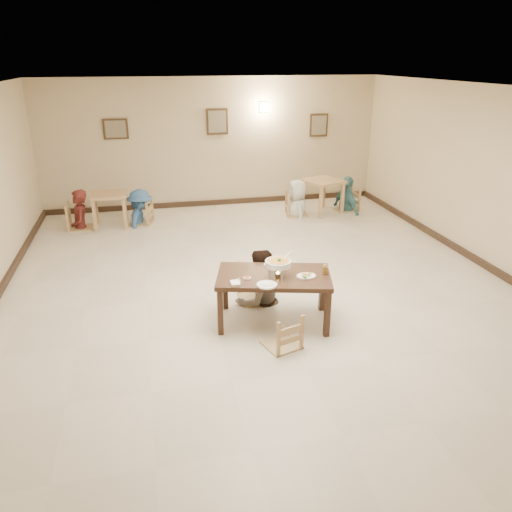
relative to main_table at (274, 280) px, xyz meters
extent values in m
plane|color=beige|center=(0.08, 1.00, -0.63)|extent=(10.00, 10.00, 0.00)
plane|color=white|center=(0.08, 1.00, 2.37)|extent=(10.00, 10.00, 0.00)
plane|color=beige|center=(0.08, 6.00, 0.87)|extent=(10.00, 0.00, 10.00)
plane|color=beige|center=(0.08, -4.00, 0.87)|extent=(10.00, 0.00, 10.00)
plane|color=beige|center=(4.08, 1.00, 0.87)|extent=(0.00, 10.00, 10.00)
cube|color=#2F2117|center=(0.08, 5.97, -0.57)|extent=(8.00, 0.06, 0.12)
cube|color=#2F2117|center=(4.05, 1.00, -0.57)|extent=(0.06, 10.00, 0.12)
cube|color=#3A2917|center=(-2.12, 5.96, 1.27)|extent=(0.55, 0.03, 0.45)
cube|color=gray|center=(-2.12, 5.94, 1.27)|extent=(0.45, 0.01, 0.37)
cube|color=#3A2917|center=(0.18, 5.96, 1.37)|extent=(0.50, 0.03, 0.60)
cube|color=gray|center=(0.18, 5.94, 1.37)|extent=(0.41, 0.01, 0.49)
cube|color=#3A2917|center=(2.68, 5.96, 1.22)|extent=(0.45, 0.03, 0.55)
cube|color=gray|center=(2.68, 5.94, 1.22)|extent=(0.37, 0.01, 0.45)
cube|color=#FFD88C|center=(1.28, 5.96, 1.67)|extent=(0.16, 0.05, 0.22)
cube|color=#3A2214|center=(0.00, 0.00, 0.05)|extent=(1.67, 1.20, 0.06)
cube|color=#3A2214|center=(-0.76, -0.18, -0.30)|extent=(0.07, 0.07, 0.65)
cube|color=#3A2214|center=(0.58, -0.53, -0.30)|extent=(0.07, 0.07, 0.65)
cube|color=#3A2214|center=(-0.58, 0.53, -0.30)|extent=(0.07, 0.07, 0.65)
cube|color=#3A2214|center=(0.76, 0.18, -0.30)|extent=(0.07, 0.07, 0.65)
cube|color=tan|center=(-0.08, 0.73, -0.15)|extent=(0.48, 0.48, 0.05)
cube|color=tan|center=(-0.06, -0.63, -0.22)|extent=(0.42, 0.42, 0.05)
imported|color=gray|center=(-0.04, 0.67, 0.18)|extent=(0.93, 0.82, 1.61)
torus|color=silver|center=(0.04, -0.05, 0.22)|extent=(0.26, 0.26, 0.01)
cylinder|color=silver|center=(0.04, -0.05, 0.10)|extent=(0.07, 0.07, 0.04)
cone|color=#FFA526|center=(0.04, -0.05, 0.15)|extent=(0.04, 0.04, 0.06)
cylinder|color=white|center=(0.04, -0.05, 0.26)|extent=(0.34, 0.34, 0.08)
cylinder|color=#B07425|center=(0.04, -0.05, 0.29)|extent=(0.30, 0.30, 0.02)
sphere|color=#2D7223|center=(0.05, -0.06, 0.32)|extent=(0.05, 0.05, 0.05)
cylinder|color=silver|center=(0.17, 0.02, 0.33)|extent=(0.16, 0.10, 0.11)
cylinder|color=silver|center=(0.15, 0.01, 0.15)|extent=(0.01, 0.01, 0.15)
cylinder|color=silver|center=(-0.06, 0.01, 0.15)|extent=(0.01, 0.01, 0.15)
cylinder|color=silver|center=(0.04, -0.17, 0.15)|extent=(0.01, 0.01, 0.15)
cylinder|color=white|center=(0.07, 0.32, 0.09)|extent=(0.26, 0.26, 0.02)
ellipsoid|color=white|center=(0.07, 0.32, 0.10)|extent=(0.17, 0.14, 0.06)
cylinder|color=white|center=(-0.17, -0.31, 0.09)|extent=(0.26, 0.26, 0.02)
ellipsoid|color=white|center=(-0.17, -0.31, 0.10)|extent=(0.17, 0.14, 0.06)
cylinder|color=white|center=(0.40, -0.16, 0.09)|extent=(0.26, 0.26, 0.02)
sphere|color=#2D7223|center=(0.36, -0.23, 0.11)|extent=(0.04, 0.04, 0.04)
cylinder|color=white|center=(-0.37, -0.04, 0.09)|extent=(0.10, 0.10, 0.02)
cylinder|color=#9C2B11|center=(-0.37, -0.04, 0.10)|extent=(0.08, 0.08, 0.01)
cube|color=white|center=(-0.56, -0.18, 0.09)|extent=(0.12, 0.16, 0.03)
cube|color=silver|center=(-0.51, -0.10, 0.09)|extent=(0.03, 0.16, 0.01)
cube|color=silver|center=(-0.48, -0.10, 0.09)|extent=(0.03, 0.16, 0.01)
cylinder|color=white|center=(0.68, -0.13, 0.15)|extent=(0.07, 0.07, 0.14)
cylinder|color=orange|center=(0.68, -0.13, 0.14)|extent=(0.06, 0.06, 0.10)
cube|color=tan|center=(-2.35, 4.82, 0.07)|extent=(0.75, 0.75, 0.06)
cube|color=tan|center=(-2.65, 4.51, -0.29)|extent=(0.07, 0.07, 0.67)
cube|color=tan|center=(-2.04, 4.52, -0.29)|extent=(0.07, 0.07, 0.67)
cube|color=tan|center=(-2.66, 5.12, -0.29)|extent=(0.07, 0.07, 0.67)
cube|color=tan|center=(-2.05, 5.13, -0.29)|extent=(0.07, 0.07, 0.67)
cube|color=tan|center=(2.42, 4.77, 0.12)|extent=(1.01, 1.01, 0.06)
cube|color=tan|center=(2.23, 4.35, -0.27)|extent=(0.07, 0.07, 0.72)
cube|color=tan|center=(2.85, 4.59, -0.27)|extent=(0.07, 0.07, 0.72)
cube|color=tan|center=(1.99, 4.96, -0.27)|extent=(0.07, 0.07, 0.72)
cube|color=tan|center=(2.61, 5.20, -0.27)|extent=(0.07, 0.07, 0.72)
cube|color=tan|center=(-2.98, 4.78, -0.14)|extent=(0.49, 0.49, 0.05)
cube|color=tan|center=(-1.73, 4.85, -0.17)|extent=(0.46, 0.46, 0.05)
cube|color=tan|center=(1.79, 4.73, -0.15)|extent=(0.48, 0.48, 0.05)
cube|color=tan|center=(3.05, 4.80, -0.15)|extent=(0.48, 0.48, 0.05)
imported|color=#551C1A|center=(-2.98, 4.78, 0.21)|extent=(0.49, 0.66, 1.68)
imported|color=teal|center=(-1.73, 4.85, 0.14)|extent=(0.80, 1.10, 1.53)
imported|color=silver|center=(1.79, 4.73, 0.19)|extent=(0.53, 0.81, 1.64)
imported|color=teal|center=(3.05, 4.80, 0.19)|extent=(0.59, 1.02, 1.64)
camera|label=1|loc=(-1.58, -5.87, 2.79)|focal=35.00mm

